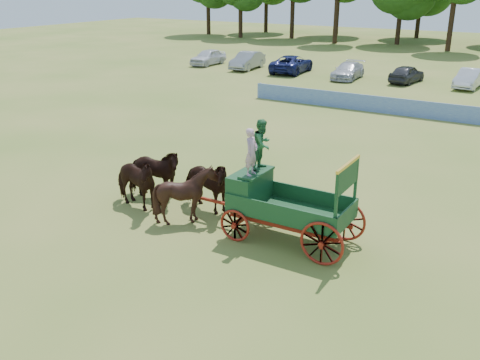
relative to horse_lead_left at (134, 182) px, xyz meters
The scene contains 8 objects.
ground 8.42m from the horse_lead_left, 11.04° to the left, with size 160.00×160.00×0.00m, color olive.
horse_lead_left is the anchor object (origin of this frame).
horse_lead_right 1.10m from the horse_lead_left, 90.00° to the left, with size 1.09×2.40×2.03m, color black.
horse_wheel_left 2.40m from the horse_lead_left, ahead, with size 1.64×1.84×2.03m, color black.
horse_wheel_right 2.64m from the horse_lead_left, 24.62° to the left, with size 1.09×2.40×2.03m, color black.
farm_dray 5.42m from the horse_lead_left, ahead, with size 6.00×2.00×3.80m.
sponsor_banner 20.89m from the horse_lead_left, 69.82° to the left, with size 26.00×0.08×1.05m, color #1F44A9.
parked_cars 31.64m from the horse_lead_left, 78.50° to the left, with size 50.31×6.88×1.60m.
Camera 1 is at (4.58, -15.23, 7.96)m, focal length 40.00 mm.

